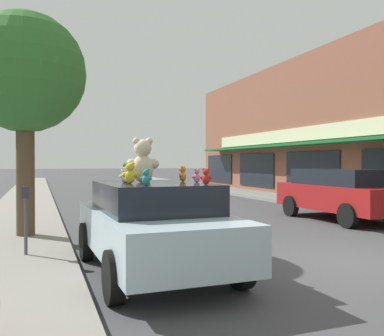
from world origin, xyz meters
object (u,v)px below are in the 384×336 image
at_px(parking_meter, 26,211).
at_px(teddy_bear_green, 127,171).
at_px(parked_car_far_center, 343,192).
at_px(teddy_bear_orange, 183,174).
at_px(teddy_bear_red, 206,177).
at_px(teddy_bear_yellow, 130,173).
at_px(teddy_bear_black, 147,175).
at_px(teddy_bear_giant, 143,161).
at_px(street_tree, 25,74).
at_px(teddy_bear_white, 124,175).
at_px(teddy_bear_teal, 146,177).
at_px(plush_art_car, 153,224).
at_px(teddy_bear_pink, 197,176).

bearing_deg(parking_meter, teddy_bear_green, -14.84).
bearing_deg(parking_meter, parked_car_far_center, 16.34).
relative_size(teddy_bear_orange, teddy_bear_red, 1.11).
distance_m(teddy_bear_orange, teddy_bear_yellow, 1.11).
relative_size(teddy_bear_orange, teddy_bear_green, 0.80).
height_order(teddy_bear_orange, teddy_bear_black, teddy_bear_orange).
bearing_deg(teddy_bear_green, teddy_bear_giant, 27.24).
xyz_separation_m(street_tree, parking_meter, (0.07, -2.31, -2.98)).
bearing_deg(parked_car_far_center, teddy_bear_red, -142.60).
bearing_deg(teddy_bear_white, parked_car_far_center, 172.24).
bearing_deg(teddy_bear_teal, teddy_bear_red, -148.47).
bearing_deg(teddy_bear_red, teddy_bear_teal, 26.25).
height_order(teddy_bear_teal, teddy_bear_orange, teddy_bear_orange).
relative_size(plush_art_car, teddy_bear_green, 12.44).
bearing_deg(plush_art_car, teddy_bear_orange, 19.26).
relative_size(plush_art_car, teddy_bear_black, 17.99).
height_order(teddy_bear_white, teddy_bear_green, teddy_bear_green).
bearing_deg(teddy_bear_green, teddy_bear_red, 45.17).
xyz_separation_m(teddy_bear_green, parked_car_far_center, (7.61, 3.24, -0.78)).
bearing_deg(teddy_bear_pink, plush_art_car, -28.86).
distance_m(teddy_bear_teal, teddy_bear_pink, 1.19).
bearing_deg(teddy_bear_red, teddy_bear_pink, -68.64).
bearing_deg(parking_meter, teddy_bear_pink, -32.64).
distance_m(teddy_bear_giant, parking_meter, 2.54).
distance_m(plush_art_car, teddy_bear_orange, 1.05).
xyz_separation_m(teddy_bear_white, teddy_bear_black, (0.53, 0.60, -0.01)).
bearing_deg(parking_meter, street_tree, 91.68).
xyz_separation_m(teddy_bear_red, street_tree, (-2.72, 4.72, 2.29)).
relative_size(teddy_bear_pink, street_tree, 0.05).
relative_size(teddy_bear_white, teddy_bear_green, 0.77).
xyz_separation_m(teddy_bear_yellow, parked_car_far_center, (7.80, 4.49, -0.77)).
bearing_deg(teddy_bear_orange, teddy_bear_red, 44.19).
relative_size(teddy_bear_red, teddy_bear_pink, 1.05).
bearing_deg(teddy_bear_teal, teddy_bear_yellow, -45.15).
distance_m(teddy_bear_white, parking_meter, 2.26).
xyz_separation_m(teddy_bear_red, parked_car_far_center, (6.76, 5.17, -0.73)).
bearing_deg(teddy_bear_giant, parking_meter, -23.91).
height_order(parked_car_far_center, street_tree, street_tree).
distance_m(teddy_bear_red, parking_meter, 3.65).
relative_size(teddy_bear_white, teddy_bear_red, 1.07).
bearing_deg(teddy_bear_black, street_tree, -91.42).
xyz_separation_m(plush_art_car, parked_car_far_center, (7.37, 4.31, 0.09)).
bearing_deg(teddy_bear_black, teddy_bear_giant, 33.57).
relative_size(teddy_bear_orange, teddy_bear_black, 1.16).
xyz_separation_m(teddy_bear_black, parking_meter, (-2.10, 0.87, -0.68)).
relative_size(teddy_bear_white, teddy_bear_black, 1.11).
bearing_deg(teddy_bear_red, teddy_bear_green, -36.96).
distance_m(teddy_bear_orange, teddy_bear_black, 0.71).
relative_size(teddy_bear_giant, teddy_bear_yellow, 2.20).
bearing_deg(teddy_bear_orange, teddy_bear_black, -87.02).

